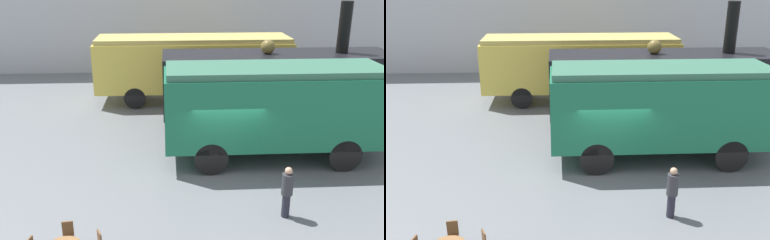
# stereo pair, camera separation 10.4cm
# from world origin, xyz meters

# --- Properties ---
(ground_plane) EXTENTS (80.00, 80.00, 0.00)m
(ground_plane) POSITION_xyz_m (0.00, 0.00, 0.00)
(ground_plane) COLOR slate
(backdrop_wall) EXTENTS (44.00, 0.15, 9.00)m
(backdrop_wall) POSITION_xyz_m (0.00, 15.86, 4.50)
(backdrop_wall) COLOR #B2B7C1
(backdrop_wall) RESTS_ON ground_plane
(passenger_coach_vintage) EXTENTS (10.50, 2.84, 3.56)m
(passenger_coach_vintage) POSITION_xyz_m (-0.64, 8.78, 2.13)
(passenger_coach_vintage) COLOR #E0C64C
(passenger_coach_vintage) RESTS_ON ground_plane
(steam_locomotive) EXTENTS (10.40, 2.83, 5.70)m
(steam_locomotive) POSITION_xyz_m (2.95, 4.46, 2.11)
(steam_locomotive) COLOR black
(steam_locomotive) RESTS_ON ground_plane
(streamlined_locomotive) EXTENTS (9.97, 2.68, 3.68)m
(streamlined_locomotive) POSITION_xyz_m (2.65, 0.82, 2.19)
(streamlined_locomotive) COLOR #196B47
(streamlined_locomotive) RESTS_ON ground_plane
(cafe_chair_0) EXTENTS (0.36, 0.37, 0.87)m
(cafe_chair_0) POSITION_xyz_m (-4.74, -4.62, 0.51)
(cafe_chair_0) COLOR black
(cafe_chair_0) RESTS_ON ground_plane
(visitor_person) EXTENTS (0.34, 0.34, 1.62)m
(visitor_person) POSITION_xyz_m (1.38, -3.29, 0.88)
(visitor_person) COLOR #262633
(visitor_person) RESTS_ON ground_plane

